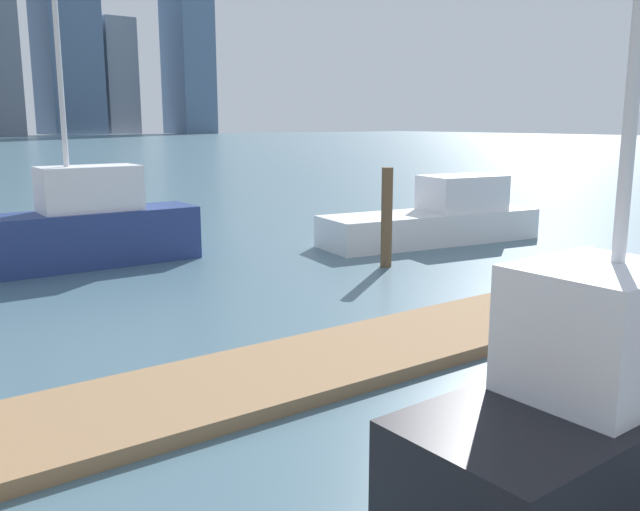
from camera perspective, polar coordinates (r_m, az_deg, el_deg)
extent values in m
plane|color=#476675|center=(18.08, -24.36, -0.45)|extent=(300.00, 300.00, 0.00)
cube|color=#93704C|center=(10.46, 7.78, -7.04)|extent=(14.01, 2.00, 0.18)
cylinder|color=brown|center=(15.74, 5.62, 3.18)|extent=(0.26, 0.26, 2.31)
cube|color=white|center=(19.22, 9.24, 2.36)|extent=(6.58, 2.72, 0.85)
cube|color=white|center=(19.76, 11.85, 5.19)|extent=(2.45, 1.76, 0.98)
cube|color=navy|center=(16.73, -20.13, 1.24)|extent=(5.87, 1.54, 1.29)
cube|color=white|center=(16.71, -18.81, 5.35)|extent=(2.25, 1.20, 1.04)
cylinder|color=silver|center=(16.60, -21.20, 16.46)|extent=(0.12, 0.12, 7.56)
cube|color=black|center=(7.00, 22.66, -13.76)|extent=(4.48, 1.65, 0.99)
cube|color=white|center=(6.43, 22.28, -5.78)|extent=(1.46, 1.26, 1.14)
cube|color=gray|center=(187.07, -16.64, 14.20)|extent=(8.57, 8.59, 28.82)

